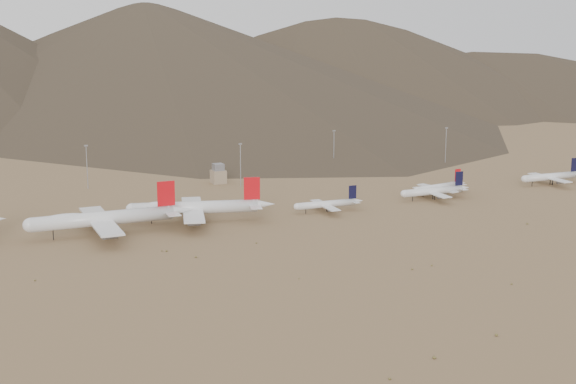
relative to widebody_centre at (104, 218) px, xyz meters
name	(u,v)px	position (x,y,z in m)	size (l,w,h in m)	color
ground	(248,235)	(58.97, -27.00, -7.80)	(3000.00, 3000.00, 0.00)	#9E7851
widebody_centre	(104,218)	(0.00, 0.00, 0.00)	(76.26, 58.49, 22.64)	silver
widebody_east	(196,207)	(45.28, 5.51, -0.45)	(69.75, 55.27, 21.33)	silver
narrowbody_a	(328,204)	(113.23, -1.97, -3.67)	(38.58, 27.76, 12.73)	silver
narrowbody_b	(435,191)	(180.12, 0.09, -3.15)	(43.51, 31.21, 14.35)	silver
narrowbody_c	(440,187)	(190.56, 10.08, -3.57)	(39.29, 28.63, 13.05)	silver
narrowbody_d	(552,176)	(268.16, 4.98, -2.90)	(45.84, 32.90, 15.12)	silver
control_tower	(218,175)	(88.97, 93.00, -2.49)	(8.00, 8.00, 12.00)	gray
mast_west	(87,165)	(14.52, 109.98, 6.40)	(2.00, 0.60, 25.70)	gray
mast_centre	(240,163)	(97.71, 78.76, 6.40)	(2.00, 0.60, 25.70)	gray
mast_east	(334,147)	(175.97, 108.50, 6.40)	(2.00, 0.60, 25.70)	gray
mast_far_east	(446,144)	(252.06, 89.46, 6.40)	(2.00, 0.60, 25.70)	gray
desert_scrub	(406,294)	(77.93, -127.51, -7.47)	(421.95, 171.44, 0.93)	brown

